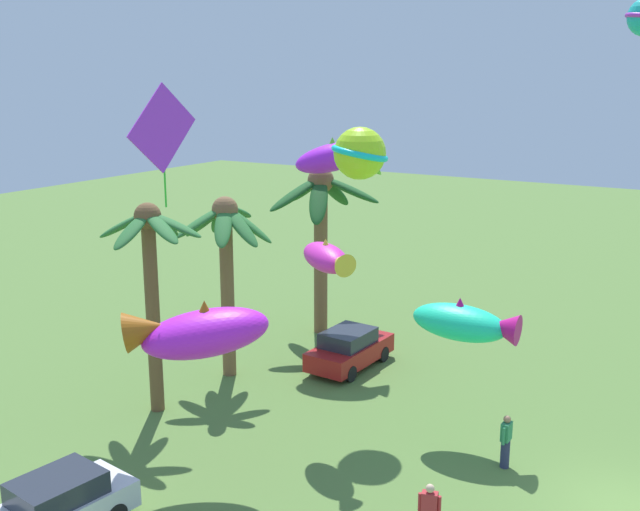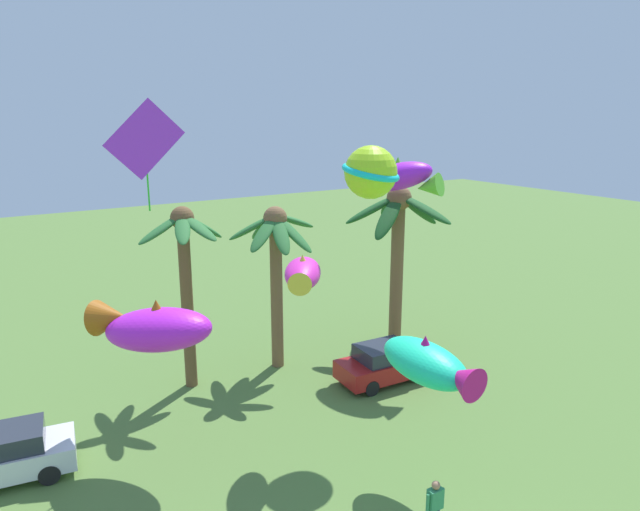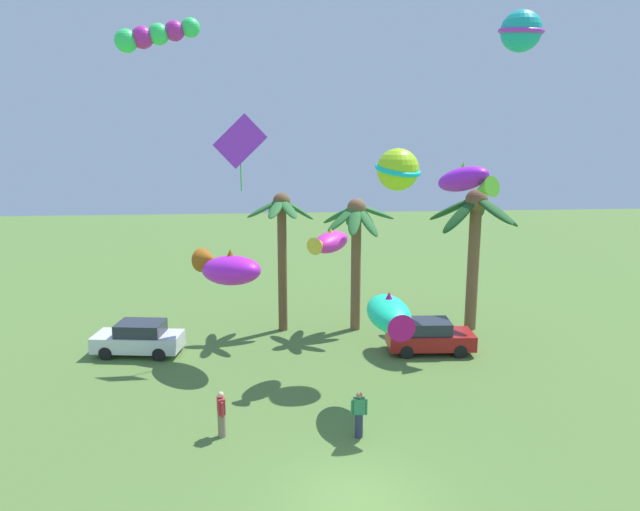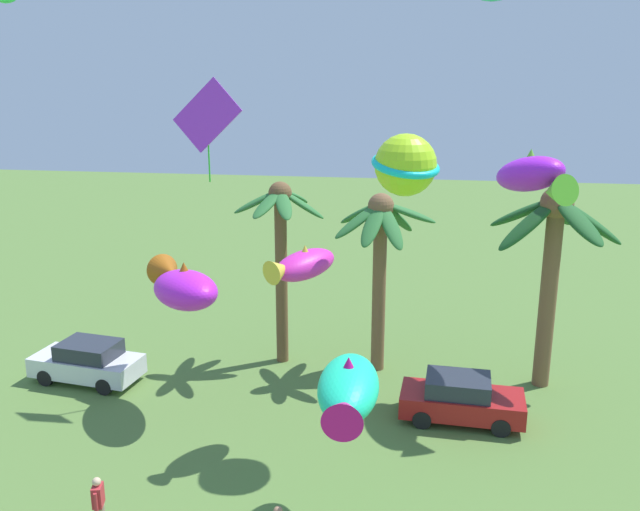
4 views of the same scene
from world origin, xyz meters
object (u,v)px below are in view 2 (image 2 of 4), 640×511
(palm_tree_2, at_px, (184,257))
(palm_tree_0, at_px, (398,228))
(kite_fish_7, at_px, (429,364))
(spectator_1, at_px, (435,509))
(kite_ball_3, at_px, (371,172))
(palm_tree_1, at_px, (276,249))
(kite_fish_0, at_px, (302,274))
(kite_fish_1, at_px, (402,178))
(kite_fish_2, at_px, (151,327))
(kite_diamond_6, at_px, (145,141))
(parked_car_0, at_px, (386,363))
(parked_car_1, at_px, (3,456))

(palm_tree_2, bearing_deg, palm_tree_0, -3.94)
(kite_fish_7, bearing_deg, spectator_1, -126.39)
(kite_ball_3, bearing_deg, palm_tree_1, 100.50)
(kite_fish_0, relative_size, kite_fish_1, 0.69)
(palm_tree_1, relative_size, spectator_1, 4.23)
(spectator_1, relative_size, kite_fish_0, 0.62)
(kite_fish_2, height_order, kite_ball_3, kite_ball_3)
(palm_tree_1, distance_m, palm_tree_2, 3.70)
(spectator_1, bearing_deg, kite_fish_1, 55.11)
(palm_tree_0, xyz_separation_m, kite_fish_2, (-12.06, -3.25, -1.11))
(kite_fish_0, height_order, kite_diamond_6, kite_diamond_6)
(parked_car_0, xyz_separation_m, kite_diamond_6, (-8.43, 1.26, 8.74))
(spectator_1, relative_size, kite_fish_7, 0.48)
(palm_tree_1, bearing_deg, kite_fish_7, -91.13)
(spectator_1, height_order, kite_fish_7, kite_fish_7)
(parked_car_0, height_order, spectator_1, spectator_1)
(palm_tree_1, bearing_deg, kite_fish_2, -148.78)
(parked_car_0, height_order, kite_fish_2, kite_fish_2)
(palm_tree_2, distance_m, kite_fish_0, 5.83)
(palm_tree_2, height_order, kite_ball_3, kite_ball_3)
(palm_tree_0, relative_size, kite_fish_1, 1.95)
(palm_tree_2, distance_m, spectator_1, 12.17)
(spectator_1, xyz_separation_m, kite_fish_2, (-4.63, 7.25, 3.37))
(kite_fish_1, xyz_separation_m, kite_ball_3, (-3.91, -3.04, 0.68))
(parked_car_1, xyz_separation_m, kite_fish_0, (8.38, -2.76, 4.81))
(parked_car_1, height_order, kite_fish_2, kite_fish_2)
(kite_ball_3, bearing_deg, palm_tree_0, 41.64)
(kite_fish_7, bearing_deg, kite_fish_2, 137.76)
(palm_tree_2, xyz_separation_m, spectator_1, (2.17, -11.16, -4.34))
(parked_car_0, xyz_separation_m, spectator_1, (-4.42, -7.44, 0.06))
(kite_fish_0, xyz_separation_m, kite_fish_7, (1.76, -3.79, -1.91))
(palm_tree_2, bearing_deg, parked_car_1, -157.18)
(palm_tree_0, bearing_deg, kite_diamond_6, -171.03)
(palm_tree_0, relative_size, palm_tree_1, 1.07)
(kite_fish_0, bearing_deg, kite_diamond_6, 139.43)
(kite_ball_3, bearing_deg, parked_car_0, 34.73)
(kite_diamond_6, bearing_deg, spectator_1, -65.26)
(kite_fish_2, bearing_deg, parked_car_1, 164.85)
(palm_tree_1, height_order, parked_car_1, palm_tree_1)
(palm_tree_1, bearing_deg, parked_car_1, -165.85)
(kite_ball_3, bearing_deg, kite_fish_2, 170.46)
(palm_tree_0, height_order, kite_fish_7, palm_tree_0)
(parked_car_0, relative_size, kite_fish_2, 1.01)
(palm_tree_1, height_order, kite_fish_2, palm_tree_1)
(kite_diamond_6, bearing_deg, kite_fish_1, 2.24)
(parked_car_1, height_order, kite_fish_0, kite_fish_0)
(palm_tree_1, height_order, kite_diamond_6, kite_diamond_6)
(palm_tree_2, xyz_separation_m, parked_car_1, (-6.63, -2.79, -4.40))
(parked_car_1, relative_size, spectator_1, 2.58)
(parked_car_0, relative_size, kite_fish_1, 1.08)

